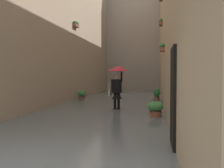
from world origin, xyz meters
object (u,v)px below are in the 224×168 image
object	(u,v)px
potted_plant_far_left	(156,109)
person_wading	(117,79)
potted_plant_mid_left	(157,95)
potted_plant_near_right	(82,95)

from	to	relation	value
potted_plant_far_left	person_wading	bearing A→B (deg)	-45.72
person_wading	potted_plant_mid_left	xyz separation A→B (m)	(-1.74, -4.19, -1.00)
person_wading	potted_plant_near_right	bearing A→B (deg)	-54.41
person_wading	potted_plant_mid_left	world-z (taller)	person_wading
person_wading	potted_plant_near_right	size ratio (longest dim) A/B	3.06
person_wading	potted_plant_near_right	world-z (taller)	person_wading
person_wading	potted_plant_far_left	distance (m)	2.63
potted_plant_mid_left	potted_plant_far_left	size ratio (longest dim) A/B	1.23
potted_plant_near_right	potted_plant_far_left	xyz separation A→B (m)	(-4.48, 5.64, -0.03)
potted_plant_near_right	potted_plant_far_left	bearing A→B (deg)	128.49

